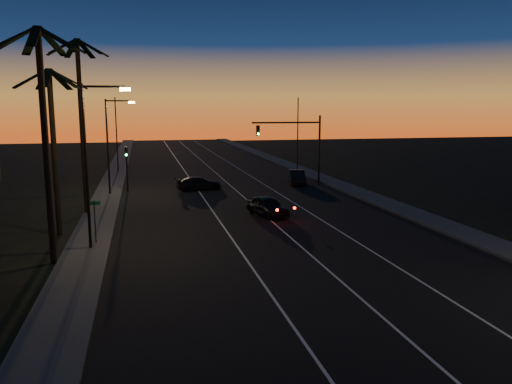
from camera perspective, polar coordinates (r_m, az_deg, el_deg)
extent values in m
cube|color=black|center=(39.49, -0.88, -1.70)|extent=(20.00, 170.00, 0.01)
cube|color=#383936|center=(38.78, -17.30, -2.24)|extent=(2.40, 170.00, 0.16)
cube|color=#383936|center=(43.17, 13.82, -0.91)|extent=(2.40, 170.00, 0.16)
cube|color=silver|center=(38.99, -5.20, -1.87)|extent=(0.12, 160.00, 0.01)
cube|color=silver|center=(39.59, -0.17, -1.65)|extent=(0.12, 160.00, 0.01)
cube|color=silver|center=(40.49, 4.67, -1.43)|extent=(0.12, 160.00, 0.01)
cylinder|color=black|center=(26.36, -22.88, 4.50)|extent=(0.32, 0.32, 11.50)
cube|color=black|center=(26.57, -21.27, 15.86)|extent=(2.18, 0.92, 1.18)
cube|color=black|center=(27.35, -22.33, 15.60)|extent=(1.25, 2.12, 1.18)
cube|color=black|center=(27.48, -24.29, 15.45)|extent=(1.34, 2.09, 1.18)
cube|color=black|center=(26.87, -25.81, 15.49)|extent=(2.18, 0.82, 1.18)
cube|color=black|center=(25.96, -25.74, 15.74)|extent=(1.90, 1.69, 1.18)
cube|color=black|center=(25.43, -24.02, 16.00)|extent=(0.45, 2.16, 1.18)
cube|color=black|center=(25.71, -21.98, 16.05)|extent=(1.95, 1.61, 1.18)
cylinder|color=black|center=(32.41, -22.05, 4.04)|extent=(0.32, 0.32, 10.00)
cube|color=black|center=(32.45, -20.65, 11.99)|extent=(2.18, 0.92, 1.18)
cube|color=black|center=(33.23, -21.52, 11.86)|extent=(1.25, 2.12, 1.18)
cube|color=black|center=(33.35, -23.12, 11.75)|extent=(1.34, 2.09, 1.18)
cube|color=black|center=(32.73, -24.32, 11.73)|extent=(2.18, 0.82, 1.18)
cube|color=black|center=(31.81, -24.22, 11.82)|extent=(1.90, 1.69, 1.18)
cube|color=black|center=(31.29, -22.82, 11.96)|extent=(0.45, 2.16, 1.18)
cube|color=black|center=(31.58, -21.20, 12.04)|extent=(1.95, 1.61, 1.18)
cylinder|color=black|center=(38.14, -19.27, 6.82)|extent=(0.32, 0.32, 12.50)
cube|color=black|center=(38.50, -18.14, 15.39)|extent=(2.18, 0.92, 1.18)
cube|color=black|center=(39.25, -18.94, 15.23)|extent=(1.25, 2.12, 1.18)
cube|color=black|center=(39.32, -20.32, 15.14)|extent=(1.34, 2.09, 1.18)
cube|color=black|center=(38.67, -21.30, 15.19)|extent=(2.18, 0.82, 1.18)
cube|color=black|center=(37.76, -21.15, 15.35)|extent=(1.90, 1.69, 1.18)
cube|color=black|center=(37.29, -19.91, 15.50)|extent=(0.45, 2.16, 1.18)
cube|color=black|center=(37.62, -18.55, 15.52)|extent=(1.95, 1.61, 1.18)
cylinder|color=black|center=(28.23, -18.83, 2.48)|extent=(0.16, 0.16, 9.00)
cylinder|color=black|center=(27.96, -17.03, 11.45)|extent=(2.20, 0.12, 0.12)
cube|color=#FFC966|center=(27.91, -14.72, 11.29)|extent=(0.55, 0.26, 0.16)
cylinder|color=black|center=(46.11, -16.58, 4.86)|extent=(0.16, 0.16, 8.50)
cylinder|color=black|center=(45.92, -15.44, 10.02)|extent=(2.20, 0.12, 0.12)
cube|color=#FFC966|center=(45.89, -14.04, 9.91)|extent=(0.55, 0.26, 0.16)
cylinder|color=black|center=(29.72, -17.92, -3.40)|extent=(0.06, 0.06, 2.60)
cube|color=#0E5429|center=(29.49, -18.03, -1.22)|extent=(0.70, 0.03, 0.20)
cylinder|color=black|center=(51.17, 7.24, 4.77)|extent=(0.20, 0.20, 7.00)
cylinder|color=black|center=(49.92, 3.50, 7.93)|extent=(7.00, 0.16, 0.16)
cube|color=black|center=(49.21, 0.22, 7.05)|extent=(0.32, 0.28, 1.00)
sphere|color=black|center=(49.03, 0.27, 7.41)|extent=(0.20, 0.20, 0.20)
sphere|color=black|center=(49.04, 0.27, 7.04)|extent=(0.20, 0.20, 0.20)
sphere|color=#14FF59|center=(49.06, 0.27, 6.66)|extent=(0.20, 0.20, 0.20)
cylinder|color=black|center=(48.23, -14.54, 2.57)|extent=(0.14, 0.14, 4.20)
cube|color=black|center=(48.07, -14.62, 4.47)|extent=(0.28, 0.25, 0.90)
sphere|color=black|center=(47.90, -14.64, 4.79)|extent=(0.18, 0.18, 0.18)
sphere|color=black|center=(47.92, -14.62, 4.45)|extent=(0.18, 0.18, 0.18)
sphere|color=#14FF59|center=(47.95, -14.61, 4.12)|extent=(0.18, 0.18, 0.18)
cylinder|color=black|center=(63.03, -15.65, 6.30)|extent=(0.14, 0.14, 9.00)
cylinder|color=black|center=(62.92, 4.79, 6.62)|extent=(0.14, 0.14, 9.00)
imported|color=black|center=(36.15, 1.33, -1.62)|extent=(2.77, 4.43, 1.41)
sphere|color=#FF0F05|center=(33.68, 2.43, -2.07)|extent=(0.18, 0.18, 0.18)
sphere|color=#FF0F05|center=(34.43, 4.43, -1.83)|extent=(0.18, 0.18, 0.18)
imported|color=black|center=(51.20, 4.68, 1.69)|extent=(2.38, 4.57, 1.43)
imported|color=black|center=(47.73, -6.53, 0.98)|extent=(4.56, 2.47, 1.26)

